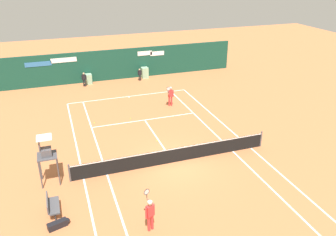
# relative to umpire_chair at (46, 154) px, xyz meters

# --- Properties ---
(ground_plane) EXTENTS (80.00, 80.00, 0.01)m
(ground_plane) POSITION_rel_umpire_chair_xyz_m (7.01, 0.29, -1.79)
(ground_plane) COLOR #C67042
(tennis_net) EXTENTS (12.10, 0.10, 1.07)m
(tennis_net) POSITION_rel_umpire_chair_xyz_m (7.01, -0.28, -1.28)
(tennis_net) COLOR #4C4C51
(tennis_net) RESTS_ON ground_plane
(sponsor_back_wall) EXTENTS (25.00, 1.02, 3.04)m
(sponsor_back_wall) POSITION_rel_umpire_chair_xyz_m (7.01, 16.69, -0.32)
(sponsor_back_wall) COLOR #144233
(sponsor_back_wall) RESTS_ON ground_plane
(umpire_chair) EXTENTS (1.00, 1.00, 2.76)m
(umpire_chair) POSITION_rel_umpire_chair_xyz_m (0.00, 0.00, 0.00)
(umpire_chair) COLOR #47474C
(umpire_chair) RESTS_ON ground_plane
(player_bench) EXTENTS (0.54, 1.34, 0.88)m
(player_bench) POSITION_rel_umpire_chair_xyz_m (-0.00, -2.70, -1.28)
(player_bench) COLOR #38383D
(player_bench) RESTS_ON ground_plane
(equipment_bag) EXTENTS (1.02, 0.53, 0.32)m
(equipment_bag) POSITION_rel_umpire_chair_xyz_m (0.25, -3.76, -1.63)
(equipment_bag) COLOR black
(equipment_bag) RESTS_ON ground_plane
(player_on_baseline) EXTENTS (0.76, 0.68, 1.86)m
(player_on_baseline) POSITION_rel_umpire_chair_xyz_m (9.79, 8.12, -0.81)
(player_on_baseline) COLOR red
(player_on_baseline) RESTS_ON ground_plane
(player_near_side) EXTENTS (0.49, 0.79, 1.80)m
(player_near_side) POSITION_rel_umpire_chair_xyz_m (4.09, -5.26, -0.84)
(player_near_side) COLOR red
(player_near_side) RESTS_ON ground_plane
(ball_kid_right_post) EXTENTS (0.46, 0.19, 1.38)m
(ball_kid_right_post) POSITION_rel_umpire_chair_xyz_m (3.66, 15.44, -1.00)
(ball_kid_right_post) COLOR black
(ball_kid_right_post) RESTS_ON ground_plane
(ball_kid_centre_post) EXTENTS (0.41, 0.17, 1.24)m
(ball_kid_centre_post) POSITION_rel_umpire_chair_xyz_m (9.12, 15.44, -1.08)
(ball_kid_centre_post) COLOR black
(ball_kid_centre_post) RESTS_ON ground_plane
(tennis_ball_by_sideline) EXTENTS (0.07, 0.07, 0.07)m
(tennis_ball_by_sideline) POSITION_rel_umpire_chair_xyz_m (3.31, 6.80, -1.76)
(tennis_ball_by_sideline) COLOR #CCE033
(tennis_ball_by_sideline) RESTS_ON ground_plane
(tennis_ball_near_service_line) EXTENTS (0.07, 0.07, 0.07)m
(tennis_ball_near_service_line) POSITION_rel_umpire_chair_xyz_m (6.04, 6.69, -1.76)
(tennis_ball_near_service_line) COLOR #CCE033
(tennis_ball_near_service_line) RESTS_ON ground_plane
(tennis_ball_mid_court) EXTENTS (0.07, 0.07, 0.07)m
(tennis_ball_mid_court) POSITION_rel_umpire_chair_xyz_m (6.88, 2.58, -1.76)
(tennis_ball_mid_court) COLOR #CCE033
(tennis_ball_mid_court) RESTS_ON ground_plane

